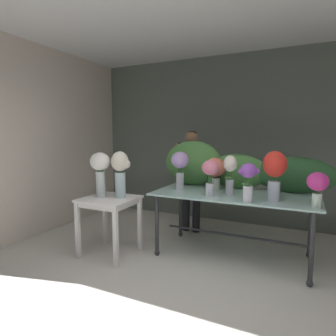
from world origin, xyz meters
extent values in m
plane|color=silver|center=(0.00, 1.63, 0.00)|extent=(7.18, 7.18, 0.00)
cube|color=slate|center=(0.00, 3.27, 1.46)|extent=(5.45, 0.12, 2.92)
cube|color=beige|center=(-2.72, 1.63, 1.46)|extent=(0.12, 3.39, 2.92)
cube|color=silver|center=(0.00, 1.63, 2.98)|extent=(5.57, 3.39, 0.12)
cube|color=#A5CDC9|center=(0.26, 1.72, 0.81)|extent=(1.98, 0.98, 0.02)
cylinder|color=#38383D|center=(-0.63, 1.34, 0.40)|extent=(0.05, 0.05, 0.80)
sphere|color=#38383D|center=(-0.63, 1.34, 0.03)|extent=(0.07, 0.07, 0.07)
cylinder|color=#38383D|center=(1.15, 1.34, 0.40)|extent=(0.05, 0.05, 0.80)
sphere|color=#38383D|center=(1.15, 1.34, 0.03)|extent=(0.07, 0.07, 0.07)
cylinder|color=#38383D|center=(-0.63, 2.11, 0.40)|extent=(0.05, 0.05, 0.80)
sphere|color=#38383D|center=(-0.63, 2.11, 0.03)|extent=(0.07, 0.07, 0.07)
cylinder|color=#38383D|center=(1.15, 2.11, 0.40)|extent=(0.05, 0.05, 0.80)
sphere|color=#38383D|center=(1.15, 2.11, 0.03)|extent=(0.07, 0.07, 0.07)
cylinder|color=#38383D|center=(0.26, 1.72, 0.28)|extent=(1.78, 0.03, 0.03)
cube|color=white|center=(-1.19, 1.11, 0.74)|extent=(0.66, 0.63, 0.03)
cube|color=white|center=(-1.19, 1.11, 0.69)|extent=(0.60, 0.57, 0.06)
cube|color=white|center=(-1.48, 0.83, 0.36)|extent=(0.05, 0.05, 0.72)
cube|color=white|center=(-0.91, 0.83, 0.36)|extent=(0.05, 0.05, 0.72)
cube|color=white|center=(-1.48, 1.38, 0.36)|extent=(0.05, 0.05, 0.72)
cube|color=white|center=(-0.91, 1.38, 0.36)|extent=(0.05, 0.05, 0.72)
cylinder|color=#232328|center=(-0.65, 2.41, 0.43)|extent=(0.12, 0.12, 0.86)
cylinder|color=#232328|center=(-0.48, 2.41, 0.43)|extent=(0.12, 0.12, 0.86)
cube|color=#B2BCC6|center=(-0.57, 2.41, 1.14)|extent=(0.42, 0.22, 0.55)
cube|color=black|center=(-0.57, 2.29, 1.10)|extent=(0.35, 0.02, 0.67)
cylinder|color=#936B4C|center=(-0.82, 2.41, 1.14)|extent=(0.09, 0.09, 0.55)
cylinder|color=#936B4C|center=(-0.31, 2.41, 1.14)|extent=(0.09, 0.09, 0.55)
sphere|color=#936B4C|center=(-0.57, 2.41, 1.50)|extent=(0.20, 0.20, 0.20)
ellipsoid|color=black|center=(-0.57, 2.43, 1.57)|extent=(0.15, 0.15, 0.09)
ellipsoid|color=#477F3D|center=(-0.42, 2.09, 1.14)|extent=(0.86, 0.30, 0.65)
ellipsoid|color=#477F3D|center=(0.22, 2.09, 1.06)|extent=(0.82, 0.26, 0.47)
ellipsoid|color=#28562D|center=(0.93, 2.09, 1.05)|extent=(1.00, 0.28, 0.46)
cylinder|color=silver|center=(0.03, 1.47, 0.90)|extent=(0.10, 0.10, 0.15)
cylinder|color=#9EBCB2|center=(0.03, 1.47, 0.85)|extent=(0.09, 0.09, 0.06)
cylinder|color=#2D6028|center=(0.05, 1.47, 0.97)|extent=(0.01, 0.01, 0.28)
cylinder|color=#2D6028|center=(0.03, 1.50, 0.97)|extent=(0.01, 0.01, 0.28)
cylinder|color=#2D6028|center=(0.01, 1.47, 0.97)|extent=(0.01, 0.01, 0.28)
cylinder|color=#2D6028|center=(0.03, 1.45, 0.97)|extent=(0.01, 0.01, 0.28)
ellipsoid|color=pink|center=(0.03, 1.47, 1.16)|extent=(0.20, 0.20, 0.18)
sphere|color=pink|center=(-0.03, 1.45, 1.15)|extent=(0.06, 0.06, 0.06)
sphere|color=pink|center=(0.08, 1.46, 1.14)|extent=(0.06, 0.06, 0.06)
cylinder|color=silver|center=(1.17, 1.38, 0.89)|extent=(0.09, 0.09, 0.15)
cylinder|color=#9EBCB2|center=(1.17, 1.38, 0.85)|extent=(0.08, 0.08, 0.06)
cylinder|color=#28562D|center=(1.19, 1.38, 0.93)|extent=(0.01, 0.01, 0.20)
cylinder|color=#28562D|center=(1.17, 1.41, 0.93)|extent=(0.01, 0.01, 0.20)
cylinder|color=#28562D|center=(1.15, 1.39, 0.93)|extent=(0.01, 0.01, 0.20)
cylinder|color=#28562D|center=(1.17, 1.37, 0.93)|extent=(0.01, 0.01, 0.20)
ellipsoid|color=#D1338E|center=(1.17, 1.38, 1.09)|extent=(0.21, 0.21, 0.19)
sphere|color=#D1338E|center=(1.23, 1.38, 1.11)|extent=(0.05, 0.05, 0.05)
ellipsoid|color=#477F3D|center=(1.17, 1.40, 0.99)|extent=(0.09, 0.10, 0.03)
cylinder|color=silver|center=(0.22, 1.66, 0.91)|extent=(0.10, 0.10, 0.18)
cylinder|color=#9EBCB2|center=(0.22, 1.66, 0.86)|extent=(0.09, 0.09, 0.08)
cylinder|color=#2D6028|center=(0.24, 1.66, 0.99)|extent=(0.01, 0.01, 0.31)
cylinder|color=#2D6028|center=(0.22, 1.67, 0.99)|extent=(0.01, 0.01, 0.31)
cylinder|color=#2D6028|center=(0.21, 1.64, 0.99)|extent=(0.01, 0.01, 0.31)
ellipsoid|color=white|center=(0.22, 1.66, 1.20)|extent=(0.16, 0.16, 0.20)
sphere|color=white|center=(0.17, 1.66, 1.17)|extent=(0.07, 0.07, 0.07)
sphere|color=white|center=(0.27, 1.65, 1.17)|extent=(0.08, 0.08, 0.08)
ellipsoid|color=#477F3D|center=(0.21, 1.65, 1.02)|extent=(0.11, 0.08, 0.03)
cylinder|color=silver|center=(-0.46, 1.68, 0.93)|extent=(0.11, 0.11, 0.23)
cylinder|color=#9EBCB2|center=(-0.46, 1.68, 0.87)|extent=(0.10, 0.10, 0.10)
cylinder|color=#2D6028|center=(-0.43, 1.68, 0.99)|extent=(0.01, 0.01, 0.32)
cylinder|color=#2D6028|center=(-0.46, 1.71, 0.99)|extent=(0.01, 0.01, 0.32)
cylinder|color=#2D6028|center=(-0.47, 1.66, 0.99)|extent=(0.01, 0.01, 0.32)
ellipsoid|color=#B28ED1|center=(-0.46, 1.68, 1.22)|extent=(0.24, 0.24, 0.22)
cylinder|color=silver|center=(0.50, 1.34, 0.91)|extent=(0.11, 0.11, 0.18)
cylinder|color=#9EBCB2|center=(0.50, 1.34, 0.86)|extent=(0.10, 0.10, 0.08)
cylinder|color=#387033|center=(0.51, 1.34, 0.98)|extent=(0.01, 0.01, 0.29)
cylinder|color=#387033|center=(0.50, 1.36, 0.98)|extent=(0.01, 0.01, 0.29)
cylinder|color=#387033|center=(0.47, 1.34, 0.98)|extent=(0.01, 0.01, 0.29)
cylinder|color=#387033|center=(0.50, 1.31, 0.98)|extent=(0.01, 0.01, 0.29)
ellipsoid|color=purple|center=(0.50, 1.34, 1.17)|extent=(0.18, 0.18, 0.16)
sphere|color=purple|center=(0.42, 1.33, 1.15)|extent=(0.06, 0.06, 0.06)
sphere|color=purple|center=(0.58, 1.37, 1.16)|extent=(0.07, 0.07, 0.07)
ellipsoid|color=#387033|center=(0.48, 1.32, 1.02)|extent=(0.10, 0.04, 0.03)
cylinder|color=silver|center=(-0.03, 1.90, 0.90)|extent=(0.13, 0.13, 0.16)
cylinder|color=#9EBCB2|center=(-0.03, 1.90, 0.85)|extent=(0.12, 0.12, 0.07)
cylinder|color=#477F3D|center=(-0.01, 1.90, 0.93)|extent=(0.01, 0.01, 0.21)
cylinder|color=#477F3D|center=(-0.03, 1.93, 0.93)|extent=(0.01, 0.01, 0.21)
cylinder|color=#477F3D|center=(-0.06, 1.90, 0.93)|extent=(0.01, 0.01, 0.21)
cylinder|color=#477F3D|center=(-0.04, 1.87, 0.93)|extent=(0.01, 0.01, 0.21)
ellipsoid|color=#EF7A60|center=(-0.03, 1.90, 1.12)|extent=(0.27, 0.27, 0.26)
sphere|color=#EF7A60|center=(0.04, 1.87, 1.10)|extent=(0.11, 0.11, 0.11)
ellipsoid|color=#477F3D|center=(-0.01, 1.92, 1.00)|extent=(0.10, 0.05, 0.03)
cylinder|color=silver|center=(0.75, 1.55, 0.93)|extent=(0.14, 0.14, 0.22)
cylinder|color=#9EBCB2|center=(0.75, 1.55, 0.87)|extent=(0.12, 0.12, 0.09)
cylinder|color=#28562D|center=(0.78, 1.55, 0.99)|extent=(0.01, 0.01, 0.31)
cylinder|color=#28562D|center=(0.74, 1.57, 0.99)|extent=(0.01, 0.01, 0.31)
cylinder|color=#28562D|center=(0.71, 1.55, 0.99)|extent=(0.01, 0.01, 0.31)
cylinder|color=#28562D|center=(0.75, 1.53, 0.99)|extent=(0.01, 0.01, 0.31)
ellipsoid|color=red|center=(0.75, 1.55, 1.23)|extent=(0.26, 0.26, 0.29)
cylinder|color=silver|center=(-1.33, 1.11, 0.92)|extent=(0.12, 0.12, 0.33)
cylinder|color=#9EBCB2|center=(-1.33, 1.11, 0.82)|extent=(0.11, 0.11, 0.14)
cylinder|color=#2D6028|center=(-1.31, 1.11, 0.95)|extent=(0.01, 0.01, 0.38)
cylinder|color=#2D6028|center=(-1.32, 1.13, 0.95)|extent=(0.01, 0.01, 0.38)
cylinder|color=#2D6028|center=(-1.35, 1.11, 0.95)|extent=(0.01, 0.01, 0.38)
cylinder|color=#2D6028|center=(-1.33, 1.08, 0.95)|extent=(0.01, 0.01, 0.38)
ellipsoid|color=white|center=(-1.33, 1.11, 1.21)|extent=(0.26, 0.26, 0.23)
sphere|color=white|center=(-1.40, 1.12, 1.17)|extent=(0.07, 0.07, 0.07)
ellipsoid|color=#387033|center=(-1.29, 1.10, 1.10)|extent=(0.11, 0.09, 0.03)
cylinder|color=silver|center=(-1.06, 1.17, 0.92)|extent=(0.13, 0.13, 0.33)
cylinder|color=#9EBCB2|center=(-1.06, 1.17, 0.82)|extent=(0.12, 0.12, 0.14)
cylinder|color=#28562D|center=(-1.04, 1.18, 0.95)|extent=(0.01, 0.01, 0.38)
cylinder|color=#28562D|center=(-1.07, 1.19, 0.95)|extent=(0.01, 0.01, 0.38)
cylinder|color=#28562D|center=(-1.09, 1.16, 0.95)|extent=(0.01, 0.01, 0.38)
cylinder|color=#28562D|center=(-1.06, 1.14, 0.95)|extent=(0.01, 0.01, 0.38)
ellipsoid|color=silver|center=(-1.06, 1.17, 1.22)|extent=(0.22, 0.22, 0.25)
sphere|color=silver|center=(-1.14, 1.19, 1.19)|extent=(0.07, 0.07, 0.07)
sphere|color=silver|center=(-0.99, 1.19, 1.19)|extent=(0.12, 0.12, 0.12)
camera|label=1|loc=(1.03, -1.81, 1.56)|focal=30.56mm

